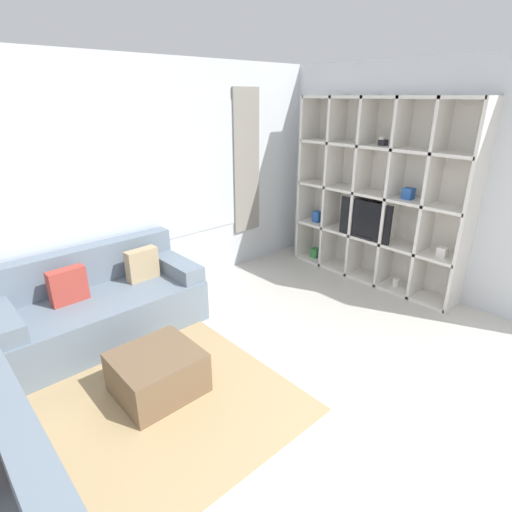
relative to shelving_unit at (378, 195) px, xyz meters
The scene contains 7 objects.
ground_plane 3.30m from the shelving_unit, 144.32° to the right, with size 16.00×16.00×0.00m, color beige.
wall_back 2.97m from the shelving_unit, 148.23° to the left, with size 6.56×0.11×2.70m.
wall_right 0.33m from the shelving_unit, 35.38° to the right, with size 0.07×4.53×2.70m, color silver.
area_rug 3.93m from the shelving_unit, behind, with size 2.77×2.18×0.01m, color tan.
shelving_unit is the anchor object (origin of this frame).
couch_main 3.50m from the shelving_unit, 161.69° to the left, with size 1.95×0.90×0.86m.
ottoman 3.39m from the shelving_unit, behind, with size 0.65×0.61×0.37m.
Camera 1 is at (-1.94, -0.82, 2.29)m, focal length 28.00 mm.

